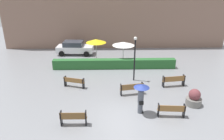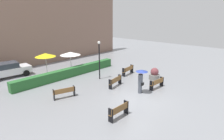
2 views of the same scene
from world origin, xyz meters
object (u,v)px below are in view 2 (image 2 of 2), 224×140
object	(u,v)px
bench_far_right	(128,70)
patio_umbrella_white	(70,53)
bench_near_right	(157,83)
bench_near_left	(119,110)
bench_far_left	(64,92)
patio_umbrella_yellow	(45,55)
pedestrian_with_umbrella	(141,78)
bench_mid_center	(116,81)
lamp_post	(99,56)
parked_car	(8,70)
planter_pot	(154,74)

from	to	relation	value
bench_far_right	patio_umbrella_white	bearing A→B (deg)	125.64
bench_near_right	bench_near_left	bearing A→B (deg)	-173.29
bench_far_left	patio_umbrella_yellow	distance (m)	6.08
pedestrian_with_umbrella	patio_umbrella_white	xyz separation A→B (m)	(-0.47, 9.08, 0.87)
bench_mid_center	lamp_post	bearing A→B (deg)	79.79
lamp_post	parked_car	world-z (taller)	lamp_post
bench_near_left	patio_umbrella_white	size ratio (longest dim) A/B	0.67
bench_near_left	parked_car	distance (m)	13.88
patio_umbrella_white	patio_umbrella_yellow	bearing A→B (deg)	172.91
bench_near_left	pedestrian_with_umbrella	xyz separation A→B (m)	(4.16, 1.20, 0.80)
bench_mid_center	bench_near_right	world-z (taller)	bench_mid_center
bench_mid_center	lamp_post	size ratio (longest dim) A/B	0.47
pedestrian_with_umbrella	planter_pot	world-z (taller)	pedestrian_with_umbrella
bench_near_right	planter_pot	bearing A→B (deg)	35.50
patio_umbrella_white	parked_car	world-z (taller)	patio_umbrella_white
bench_near_right	parked_car	size ratio (longest dim) A/B	0.40
bench_mid_center	planter_pot	xyz separation A→B (m)	(4.14, -1.59, -0.03)
pedestrian_with_umbrella	patio_umbrella_yellow	size ratio (longest dim) A/B	0.79
bench_near_left	lamp_post	world-z (taller)	lamp_post
bench_far_left	parked_car	distance (m)	8.78
bench_near_left	patio_umbrella_yellow	world-z (taller)	patio_umbrella_yellow
bench_near_left	patio_umbrella_white	bearing A→B (deg)	70.26
bench_near_left	pedestrian_with_umbrella	distance (m)	4.40
patio_umbrella_white	bench_near_right	bearing A→B (deg)	-76.18
bench_far_left	parked_car	size ratio (longest dim) A/B	0.40
planter_pot	patio_umbrella_yellow	size ratio (longest dim) A/B	0.46
pedestrian_with_umbrella	parked_car	distance (m)	13.90
patio_umbrella_yellow	planter_pot	bearing A→B (deg)	-50.20
bench_far_left	patio_umbrella_white	distance (m)	7.00
bench_mid_center	pedestrian_with_umbrella	world-z (taller)	pedestrian_with_umbrella
pedestrian_with_umbrella	planter_pot	xyz separation A→B (m)	(3.86, 0.92, -0.82)
parked_car	bench_far_right	bearing A→B (deg)	-43.56
patio_umbrella_yellow	bench_mid_center	bearing A→B (deg)	-66.92
bench_far_right	patio_umbrella_yellow	distance (m)	8.78
patio_umbrella_white	parked_car	xyz separation A→B (m)	(-5.43, 3.49, -1.39)
bench_mid_center	patio_umbrella_yellow	xyz separation A→B (m)	(-2.94, 6.91, 1.87)
lamp_post	bench_far_right	bearing A→B (deg)	-22.29
patio_umbrella_white	parked_car	distance (m)	6.60
bench_near_right	patio_umbrella_white	xyz separation A→B (m)	(-2.35, 9.57, 1.69)
bench_far_right	patio_umbrella_yellow	xyz separation A→B (m)	(-6.52, 5.59, 1.86)
bench_near_right	patio_umbrella_white	size ratio (longest dim) A/B	0.73
bench_far_left	lamp_post	distance (m)	5.49
lamp_post	bench_near_left	bearing A→B (deg)	-124.57
planter_pot	lamp_post	bearing A→B (deg)	131.26
bench_near_right	pedestrian_with_umbrella	size ratio (longest dim) A/B	0.85
bench_far_left	planter_pot	size ratio (longest dim) A/B	1.44
bench_near_left	pedestrian_with_umbrella	size ratio (longest dim) A/B	0.78
bench_near_right	patio_umbrella_white	bearing A→B (deg)	103.82
bench_far_left	bench_near_left	bearing A→B (deg)	-82.55
planter_pot	pedestrian_with_umbrella	bearing A→B (deg)	-166.60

